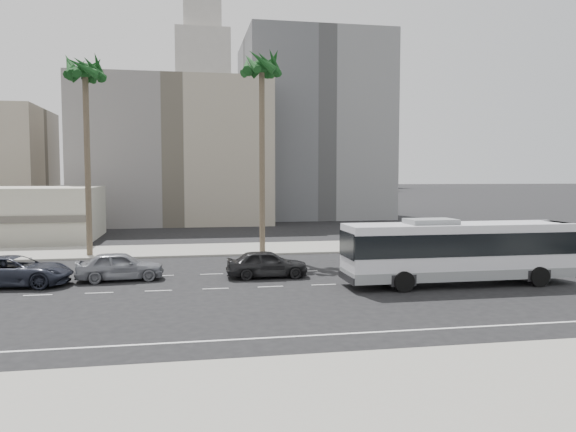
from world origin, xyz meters
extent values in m
plane|color=black|center=(0.00, 0.00, 0.00)|extent=(700.00, 700.00, 0.00)
cube|color=gray|center=(0.00, 15.50, 0.07)|extent=(120.00, 7.00, 0.15)
cube|color=gray|center=(0.00, -15.50, 0.07)|extent=(120.00, 7.00, 0.15)
cube|color=gray|center=(-12.00, 45.00, 9.00)|extent=(24.00, 18.00, 18.00)
cube|color=slate|center=(8.00, 52.00, 13.00)|extent=(20.00, 20.00, 26.00)
cube|color=beige|center=(-2.00, 250.00, 22.00)|extent=(42.00, 42.00, 44.00)
cube|color=beige|center=(-2.00, 250.00, 60.00)|extent=(26.00, 26.00, 32.00)
cube|color=slate|center=(45.00, 230.00, 35.00)|extent=(26.00, 26.00, 70.00)
cube|color=slate|center=(70.00, 260.00, 30.00)|extent=(22.00, 22.00, 60.00)
cube|color=silver|center=(4.42, -1.20, 1.99)|extent=(12.85, 2.85, 2.88)
cube|color=black|center=(4.42, -1.20, 2.38)|extent=(12.91, 2.91, 1.22)
cube|color=gray|center=(4.42, -1.20, 0.72)|extent=(12.87, 2.89, 0.55)
cube|color=gray|center=(2.76, -1.20, 3.54)|extent=(2.66, 1.78, 0.33)
cube|color=#262628|center=(10.51, -1.20, 3.27)|extent=(0.67, 1.99, 0.33)
cylinder|color=black|center=(8.52, -2.62, 0.55)|extent=(1.11, 0.33, 1.11)
cylinder|color=black|center=(8.52, 0.22, 0.55)|extent=(1.11, 0.33, 1.11)
cylinder|color=black|center=(0.65, -2.62, 0.55)|extent=(1.11, 0.33, 1.11)
cylinder|color=black|center=(0.65, 0.22, 0.55)|extent=(1.11, 0.33, 1.11)
imported|color=black|center=(-5.78, 2.87, 0.83)|extent=(1.99, 4.88, 1.66)
imported|color=gray|center=(-14.33, 3.48, 0.84)|extent=(2.39, 5.11, 1.69)
imported|color=#242834|center=(-19.83, 2.75, 0.84)|extent=(3.40, 6.31, 1.68)
cylinder|color=brown|center=(-4.64, 13.38, 7.16)|extent=(0.39, 0.39, 14.31)
cylinder|color=brown|center=(-17.67, 13.50, 6.79)|extent=(0.43, 0.43, 13.57)
camera|label=1|loc=(-10.46, -29.68, 6.09)|focal=34.57mm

